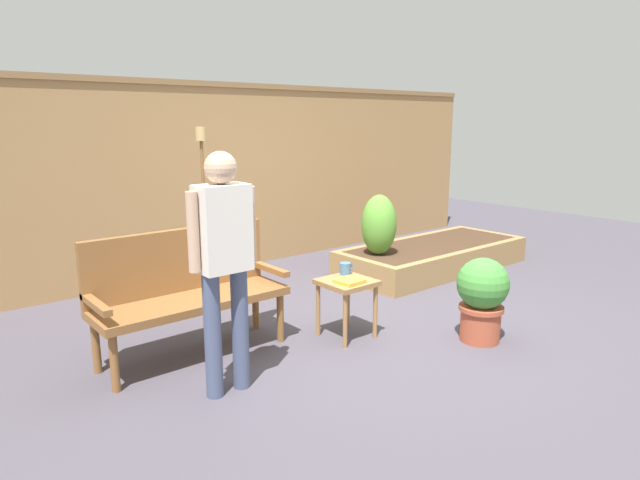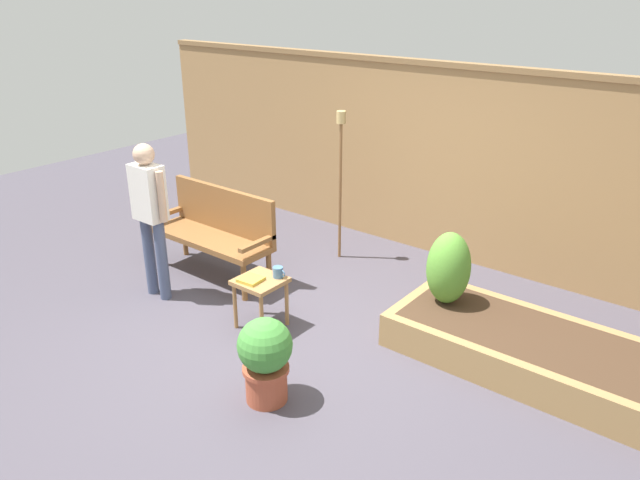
% 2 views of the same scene
% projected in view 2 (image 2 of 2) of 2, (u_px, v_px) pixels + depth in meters
% --- Properties ---
extents(ground_plane, '(14.00, 14.00, 0.00)m').
position_uv_depth(ground_plane, '(282.00, 342.00, 5.33)').
color(ground_plane, '#47424C').
extents(fence_back, '(8.40, 0.14, 2.16)m').
position_uv_depth(fence_back, '(434.00, 160.00, 6.78)').
color(fence_back, '#A37A4C').
rests_on(fence_back, ground_plane).
extents(garden_bench, '(1.44, 0.48, 0.94)m').
position_uv_depth(garden_bench, '(217.00, 226.00, 6.40)').
color(garden_bench, brown).
rests_on(garden_bench, ground_plane).
extents(side_table, '(0.40, 0.40, 0.48)m').
position_uv_depth(side_table, '(260.00, 287.00, 5.42)').
color(side_table, '#9E7042').
rests_on(side_table, ground_plane).
extents(cup_on_table, '(0.13, 0.09, 0.10)m').
position_uv_depth(cup_on_table, '(278.00, 272.00, 5.41)').
color(cup_on_table, teal).
rests_on(cup_on_table, side_table).
extents(book_on_table, '(0.21, 0.20, 0.03)m').
position_uv_depth(book_on_table, '(251.00, 279.00, 5.35)').
color(book_on_table, gold).
rests_on(book_on_table, side_table).
extents(potted_boxwood, '(0.41, 0.41, 0.68)m').
position_uv_depth(potted_boxwood, '(265.00, 357.00, 4.45)').
color(potted_boxwood, '#A84C33').
rests_on(potted_boxwood, ground_plane).
extents(raised_planter_bed, '(2.40, 1.00, 0.30)m').
position_uv_depth(raised_planter_bed, '(537.00, 353.00, 4.90)').
color(raised_planter_bed, '#997547').
rests_on(raised_planter_bed, ground_plane).
extents(shrub_near_bench, '(0.38, 0.38, 0.66)m').
position_uv_depth(shrub_near_bench, '(448.00, 268.00, 5.26)').
color(shrub_near_bench, brown).
rests_on(shrub_near_bench, raised_planter_bed).
extents(tiki_torch, '(0.10, 0.10, 1.68)m').
position_uv_depth(tiki_torch, '(341.00, 160.00, 6.55)').
color(tiki_torch, brown).
rests_on(tiki_torch, ground_plane).
extents(person_by_bench, '(0.47, 0.20, 1.56)m').
position_uv_depth(person_by_bench, '(150.00, 208.00, 5.77)').
color(person_by_bench, '#475170').
rests_on(person_by_bench, ground_plane).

